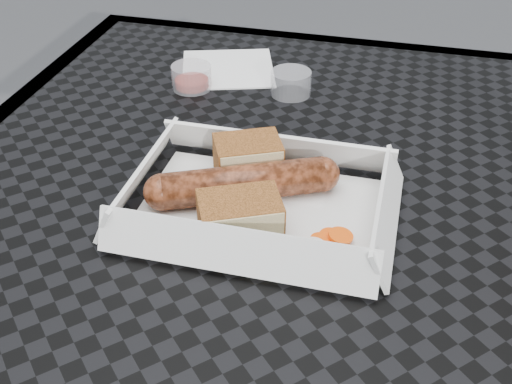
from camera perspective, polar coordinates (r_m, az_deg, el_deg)
patio_table at (r=0.68m, az=4.73°, el=-5.27°), size 0.80×0.80×0.74m
food_tray at (r=0.60m, az=0.23°, el=-1.61°), size 0.22×0.15×0.00m
bratwurst at (r=0.61m, az=-1.13°, el=0.81°), size 0.17×0.10×0.04m
bread_near at (r=0.64m, az=-0.73°, el=2.99°), size 0.08×0.07×0.04m
bread_far at (r=0.56m, az=-1.44°, el=-2.18°), size 0.09×0.07×0.04m
veg_garnish at (r=0.56m, az=6.45°, el=-4.72°), size 0.03×0.03×0.00m
napkin at (r=0.87m, az=-2.52°, el=10.90°), size 0.15×0.15×0.00m
condiment_cup_sauce at (r=0.82m, az=-5.75°, el=10.14°), size 0.05×0.05×0.03m
condiment_cup_empty at (r=0.80m, az=3.12°, el=9.66°), size 0.05×0.05×0.03m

